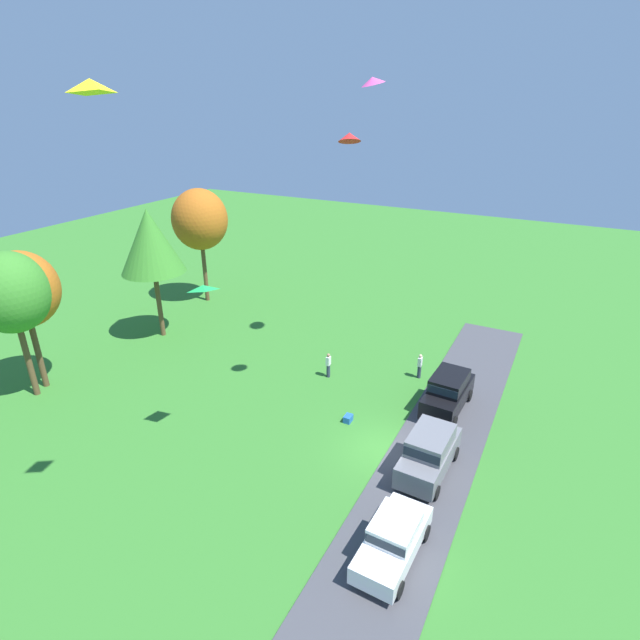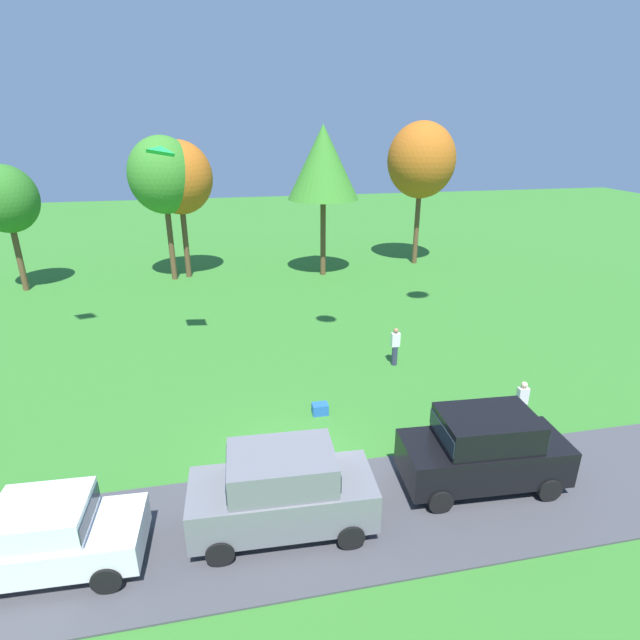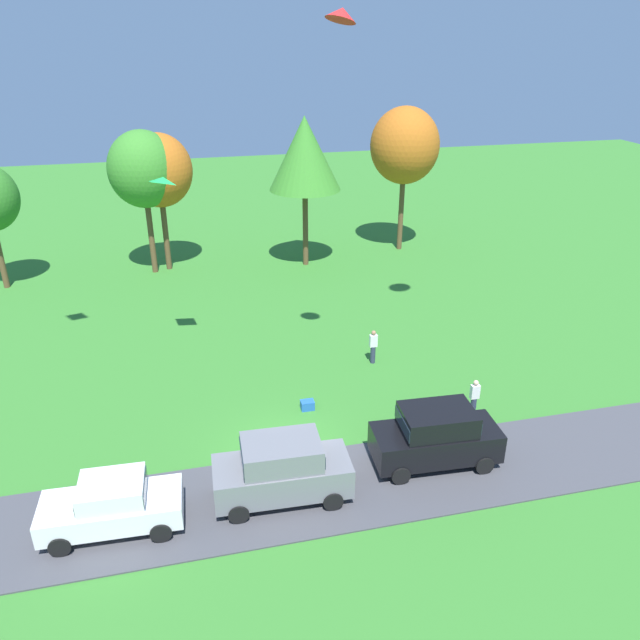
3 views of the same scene
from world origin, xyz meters
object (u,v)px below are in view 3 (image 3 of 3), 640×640
Objects in this scene: car_suv_mid_row at (436,434)px; kite_delta_near_flag at (342,14)px; car_sedan_by_flagpole at (112,504)px; person_on_lawn at (373,346)px; tree_far_left at (143,170)px; tree_lone_near at (405,146)px; tree_center_back at (159,171)px; cooler_box at (307,405)px; person_watching_sky at (474,398)px; tree_far_right at (305,154)px; car_suv_far_end at (282,468)px; kite_diamond_over_trees at (163,180)px.

kite_delta_near_flag is at bearing 111.61° from car_suv_mid_row.
kite_delta_near_flag is at bearing 35.11° from car_sedan_by_flagpole.
car_sedan_by_flagpole is at bearing -143.12° from person_on_lawn.
tree_lone_near reaches higher than tree_far_left.
cooler_box is (5.35, -18.69, -6.30)m from tree_center_back.
tree_center_back is at bearing 120.94° from person_on_lawn.
tree_far_right is (-2.84, 19.48, 6.52)m from person_watching_sky.
tree_far_left is at bearing -156.93° from tree_center_back.
person_on_lawn is at bearing -55.97° from tree_far_left.
car_sedan_by_flagpole is 14.28m from person_on_lawn.
tree_far_right is 7.49m from tree_lone_near.
tree_far_right is at bearing -8.16° from tree_center_back.
kite_delta_near_flag is (-2.18, -16.38, 7.68)m from tree_far_right.
kite_delta_near_flag is at bearing -117.78° from tree_lone_near.
person_on_lawn is 0.17× the size of tree_lone_near.
person_on_lawn is 1.55× the size of kite_delta_near_flag.
tree_center_back reaches higher than car_suv_far_end.
car_sedan_by_flagpole is 9.25m from cooler_box.
person_on_lawn is 0.19× the size of tree_far_left.
person_on_lawn is at bearing 36.88° from car_sedan_by_flagpole.
car_suv_mid_row is 8.38× the size of cooler_box.
kite_delta_near_flag reaches higher than tree_far_right.
kite_diamond_over_trees is (-8.70, -12.15, 1.44)m from tree_far_right.
cooler_box is at bearing -140.64° from person_on_lawn.
person_on_lawn is at bearing 39.36° from cooler_box.
car_sedan_by_flagpole is 11.29m from car_suv_mid_row.
car_suv_mid_row is at bearing -68.39° from kite_delta_near_flag.
tree_lone_near reaches higher than tree_center_back.
car_suv_far_end is at bearing -119.89° from kite_delta_near_flag.
cooler_box is at bearing -46.47° from kite_diamond_over_trees.
tree_far_left is at bearing 124.03° from person_on_lawn.
person_on_lawn is 18.89m from tree_center_back.
tree_lone_near is at bearing 72.92° from car_suv_mid_row.
tree_lone_near is 21.17m from kite_diamond_over_trees.
person_on_lawn is at bearing 88.86° from car_suv_mid_row.
car_suv_far_end is 10.29m from person_on_lawn.
kite_diamond_over_trees is (-8.75, 9.86, 7.54)m from car_suv_mid_row.
car_suv_mid_row is 25.44m from tree_lone_near.
cooler_box is 0.51× the size of kite_diamond_over_trees.
kite_diamond_over_trees is at bearing 147.01° from kite_delta_near_flag.
tree_center_back is at bearing 23.07° from tree_far_left.
person_on_lawn is at bearing -114.22° from tree_lone_near.
car_suv_far_end reaches higher than cooler_box.
tree_far_right is (9.06, -1.30, 0.90)m from tree_center_back.
tree_far_left is at bearing 87.01° from car_sedan_by_flagpole.
tree_far_right reaches higher than car_suv_mid_row.
kite_delta_near_flag is at bearing 148.28° from person_watching_sky.
tree_far_right is 17.37× the size of cooler_box.
cooler_box is at bearing -146.88° from kite_delta_near_flag.
tree_far_left reaches higher than tree_center_back.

